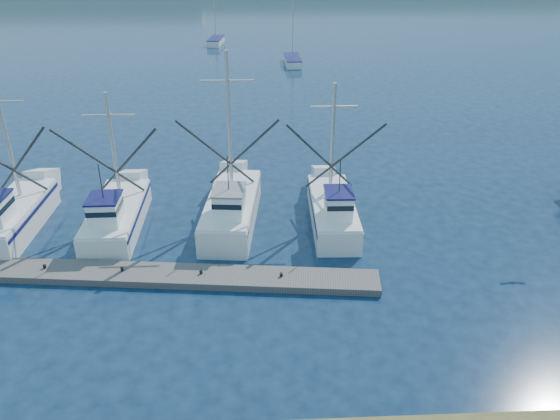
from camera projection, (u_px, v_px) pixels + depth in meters
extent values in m
plane|color=#0B1D33|center=(319.00, 352.00, 22.62)|extent=(500.00, 500.00, 0.00)
cube|color=#5B5551|center=(103.00, 273.00, 27.51)|extent=(27.74, 4.84, 0.37)
cube|color=silver|center=(15.00, 219.00, 31.46)|extent=(2.62, 7.68, 1.58)
cylinder|color=#B7B2A8|center=(7.00, 139.00, 30.63)|extent=(0.22, 0.22, 7.19)
cube|color=silver|center=(117.00, 218.00, 31.80)|extent=(2.77, 7.76, 1.36)
cube|color=white|center=(106.00, 211.00, 29.39)|extent=(1.58, 1.90, 1.50)
cylinder|color=#B7B2A8|center=(113.00, 147.00, 31.22)|extent=(0.22, 0.22, 6.38)
cube|color=silver|center=(232.00, 211.00, 32.28)|extent=(3.53, 8.56, 1.62)
cube|color=white|center=(229.00, 203.00, 29.68)|extent=(1.77, 2.18, 1.50)
cylinder|color=#B7B2A8|center=(229.00, 123.00, 31.31)|extent=(0.22, 0.22, 8.24)
cube|color=silver|center=(332.00, 213.00, 32.28)|extent=(2.60, 7.72, 1.43)
cube|color=white|center=(338.00, 205.00, 29.87)|extent=(1.45, 1.90, 1.50)
cylinder|color=#B7B2A8|center=(332.00, 140.00, 31.60)|extent=(0.22, 0.22, 6.69)
cube|color=silver|center=(293.00, 61.00, 71.67)|extent=(2.03, 6.16, 0.90)
cylinder|color=#B7B2A8|center=(293.00, 29.00, 70.09)|extent=(0.12, 0.12, 7.20)
cube|color=silver|center=(216.00, 41.00, 84.52)|extent=(2.46, 5.76, 0.90)
cylinder|color=#B7B2A8|center=(215.00, 14.00, 82.95)|extent=(0.12, 0.12, 7.20)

